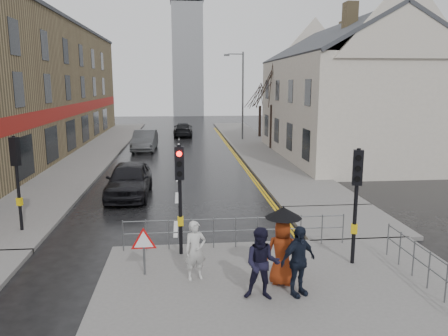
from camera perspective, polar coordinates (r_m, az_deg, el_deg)
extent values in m
plane|color=black|center=(13.69, -6.46, -11.93)|extent=(120.00, 120.00, 0.00)
cube|color=#605E5B|center=(10.86, 10.14, -18.08)|extent=(10.00, 9.00, 0.14)
cube|color=#605E5B|center=(36.63, -16.20, 2.33)|extent=(4.00, 44.00, 0.14)
cube|color=#605E5B|center=(38.48, 3.78, 3.14)|extent=(4.00, 40.00, 0.14)
cube|color=#605E5B|center=(17.61, 15.49, -6.76)|extent=(4.00, 4.20, 0.14)
cube|color=olive|center=(36.73, -25.48, 9.46)|extent=(8.00, 42.00, 10.00)
cube|color=beige|center=(32.83, 15.48, 7.44)|extent=(9.00, 16.00, 7.00)
cube|color=olive|center=(28.77, 16.12, 18.35)|extent=(0.70, 0.90, 1.80)
cube|color=olive|center=(37.15, 15.47, 16.62)|extent=(0.70, 0.90, 1.80)
cube|color=gray|center=(74.71, -4.77, 13.80)|extent=(5.00, 5.00, 18.00)
cylinder|color=black|center=(13.28, -5.75, -4.24)|extent=(0.11, 0.11, 3.40)
cube|color=black|center=(13.02, -5.85, 0.64)|extent=(0.28, 0.22, 1.00)
cylinder|color=#FF0C07|center=(12.84, -5.88, 1.85)|extent=(0.16, 0.04, 0.16)
cylinder|color=black|center=(12.89, -5.85, 0.53)|extent=(0.16, 0.04, 0.16)
cylinder|color=black|center=(12.94, -5.83, -0.77)|extent=(0.16, 0.04, 0.16)
cube|color=gold|center=(13.46, -5.70, -6.91)|extent=(0.18, 0.14, 0.28)
cylinder|color=black|center=(13.08, 16.79, -4.90)|extent=(0.11, 0.11, 3.40)
cube|color=black|center=(12.82, 17.07, 0.05)|extent=(0.34, 0.30, 1.00)
cylinder|color=black|center=(12.64, 17.18, 1.27)|extent=(0.16, 0.09, 0.16)
cylinder|color=black|center=(12.69, 17.10, -0.07)|extent=(0.16, 0.09, 0.16)
cylinder|color=black|center=(12.75, 17.02, -1.39)|extent=(0.16, 0.09, 0.16)
cube|color=gold|center=(13.27, 16.63, -7.60)|extent=(0.22, 0.19, 0.28)
cylinder|color=black|center=(17.01, -25.33, -1.87)|extent=(0.11, 0.11, 3.40)
cube|color=black|center=(16.81, -25.65, 1.95)|extent=(0.34, 0.30, 1.00)
cylinder|color=black|center=(16.88, -25.43, 3.03)|extent=(0.16, 0.09, 0.16)
cylinder|color=black|center=(16.92, -25.35, 2.03)|extent=(0.16, 0.09, 0.16)
cylinder|color=black|center=(16.96, -25.26, 1.03)|extent=(0.16, 0.09, 0.16)
cube|color=gold|center=(17.15, -25.15, -3.99)|extent=(0.22, 0.19, 0.28)
cylinder|color=#595B5E|center=(14.14, -13.05, -8.61)|extent=(0.04, 0.04, 1.00)
cylinder|color=#595B5E|center=(14.96, 15.29, -7.63)|extent=(0.04, 0.04, 1.00)
cylinder|color=#595B5E|center=(13.97, 1.55, -6.62)|extent=(7.10, 0.04, 0.04)
cylinder|color=#595B5E|center=(14.10, 1.54, -8.17)|extent=(7.10, 0.04, 0.04)
cylinder|color=#595B5E|center=(14.40, 20.61, -8.70)|extent=(0.04, 0.04, 1.00)
cylinder|color=#595B5E|center=(12.40, 25.35, -10.04)|extent=(0.04, 4.50, 0.04)
cylinder|color=#595B5E|center=(12.55, 25.20, -11.75)|extent=(0.04, 4.50, 0.04)
cylinder|color=#595B5E|center=(12.41, -10.37, -11.71)|extent=(0.06, 0.06, 0.85)
cylinder|color=red|center=(12.22, -10.45, -9.44)|extent=(0.80, 0.03, 0.80)
cylinder|color=white|center=(12.20, -10.46, -9.47)|extent=(0.60, 0.03, 0.60)
cylinder|color=#595B5E|center=(41.03, 2.47, 9.35)|extent=(0.16, 0.16, 8.00)
cylinder|color=#595B5E|center=(41.01, 1.51, 14.67)|extent=(1.40, 0.10, 0.10)
cube|color=#595B5E|center=(40.91, 0.36, 14.54)|extent=(0.50, 0.25, 0.18)
cylinder|color=black|center=(35.52, 6.20, 5.40)|extent=(0.26, 0.26, 3.50)
cylinder|color=black|center=(43.46, 4.70, 6.12)|extent=(0.26, 0.26, 3.00)
imported|color=beige|center=(11.86, -3.76, -10.69)|extent=(0.67, 0.53, 1.61)
imported|color=black|center=(10.81, 5.01, -12.37)|extent=(1.00, 0.85, 1.80)
imported|color=maroon|center=(11.62, 7.64, -10.85)|extent=(0.98, 0.79, 1.75)
cylinder|color=black|center=(11.58, 7.65, -10.39)|extent=(0.02, 0.02, 1.95)
cone|color=black|center=(11.27, 7.78, -5.77)|extent=(0.96, 0.96, 0.28)
imported|color=black|center=(11.10, 9.66, -11.88)|extent=(1.13, 0.85, 1.78)
imported|color=black|center=(21.22, -12.29, -1.49)|extent=(2.00, 4.85, 1.65)
imported|color=#3D3F42|center=(35.67, -10.31, 3.57)|extent=(1.90, 4.98, 1.62)
imported|color=black|center=(44.84, -5.38, 5.02)|extent=(1.94, 4.71, 1.36)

